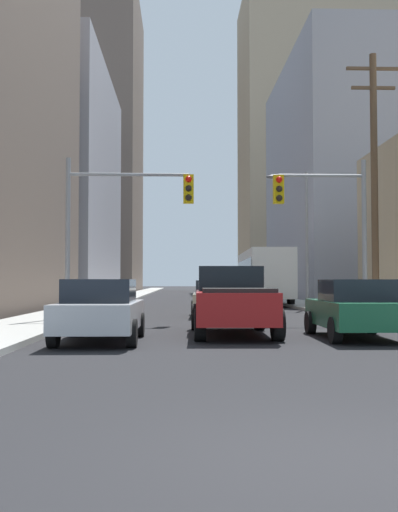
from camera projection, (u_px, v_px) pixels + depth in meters
The scene contains 15 objects.
ground_plane at pixel (356, 467), 4.76m from camera, with size 400.00×400.00×0.00m, color black.
sidewalk_left at pixel (125, 297), 54.49m from camera, with size 2.77×160.00×0.15m, color #9E9E99.
sidewalk_right at pixel (264, 297), 54.90m from camera, with size 2.77×160.00×0.15m, color #9E9E99.
city_bus at pixel (263, 275), 39.13m from camera, with size 2.83×11.57×3.40m.
pickup_truck_red at pixel (232, 301), 16.77m from camera, with size 2.20×5.46×1.90m.
sedan_green at pixel (355, 309), 15.60m from camera, with size 1.95×4.25×1.52m.
sedan_silver at pixel (101, 310), 14.70m from camera, with size 1.95×4.21×1.52m.
sedan_beige at pixel (215, 298), 25.41m from camera, with size 1.96×4.27×1.52m.
traffic_signal_near_left at pixel (124, 210), 22.16m from camera, with size 4.69×0.44×6.00m.
traffic_signal_near_right at pixel (325, 212), 22.40m from camera, with size 3.47×0.44×6.00m.
utility_pole_right at pixel (374, 178), 24.59m from camera, with size 2.20×0.28×10.79m.
street_lamp_right at pixel (300, 226), 33.09m from camera, with size 2.29×0.32×7.50m.
building_left_far_tower at pixel (92, 144), 97.22m from camera, with size 14.88×24.85×47.34m, color #66564C.
building_right_mid_block at pixel (372, 181), 55.80m from camera, with size 16.22×23.63×21.43m, color #93939E.
building_right_far_highrise at pixel (322, 143), 96.46m from camera, with size 25.22×18.38×47.25m, color tan.
Camera 1 is at (-1.39, -4.79, 1.46)m, focal length 42.53 mm.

